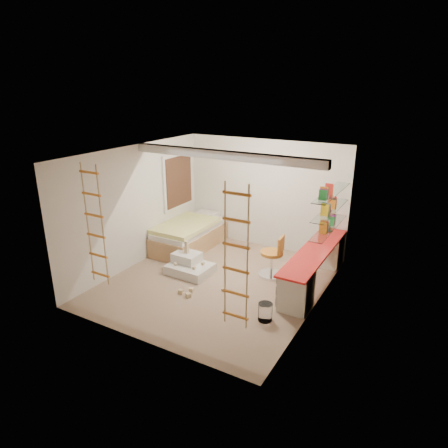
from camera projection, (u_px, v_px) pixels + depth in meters
The scene contains 15 objects.
floor at pixel (217, 282), 8.05m from camera, with size 4.50×4.50×0.00m, color #9A7C63.
ceiling_beam at pixel (224, 155), 7.46m from camera, with size 4.00×0.18×0.16m, color white.
window_frame at pixel (178, 181), 9.69m from camera, with size 0.06×1.15×1.35m, color white.
window_blind at pixel (179, 181), 9.67m from camera, with size 0.02×1.00×1.20m, color #4C2D1E.
rope_ladder_left at pixel (95, 226), 6.74m from camera, with size 0.41×0.04×2.13m, color orange, non-canonical shape.
rope_ladder_right at pixel (236, 258), 5.49m from camera, with size 0.41×0.04×2.13m, color orange, non-canonical shape.
waste_bin at pixel (265, 312), 6.71m from camera, with size 0.25×0.25×0.31m, color white.
desk at pixel (314, 266), 7.83m from camera, with size 0.56×2.80×0.75m.
shelves at pixel (330, 210), 7.61m from camera, with size 0.25×1.80×0.71m.
bed at pixel (190, 235), 9.64m from camera, with size 1.02×2.00×0.69m.
task_lamp at pixel (328, 217), 8.40m from camera, with size 0.14×0.36×0.57m.
swivel_chair at pixel (273, 262), 8.19m from camera, with size 0.57×0.57×0.89m.
play_platform at pixel (189, 266), 8.42m from camera, with size 0.90×0.71×0.39m.
toy_blocks at pixel (191, 269), 8.05m from camera, with size 1.30×1.04×0.66m.
books at pixel (331, 207), 7.59m from camera, with size 0.14×0.70×0.92m.
Camera 1 is at (3.68, -6.20, 3.78)m, focal length 32.00 mm.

